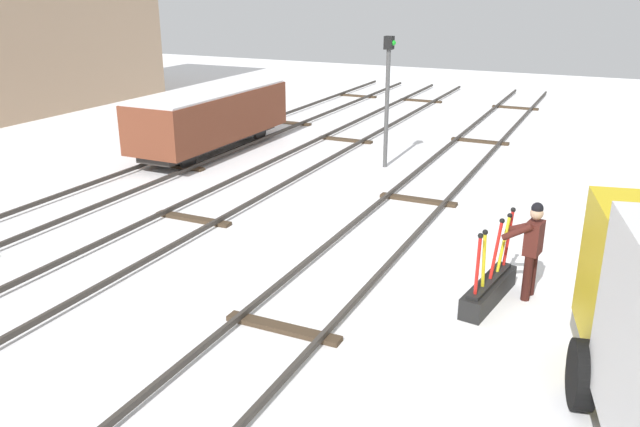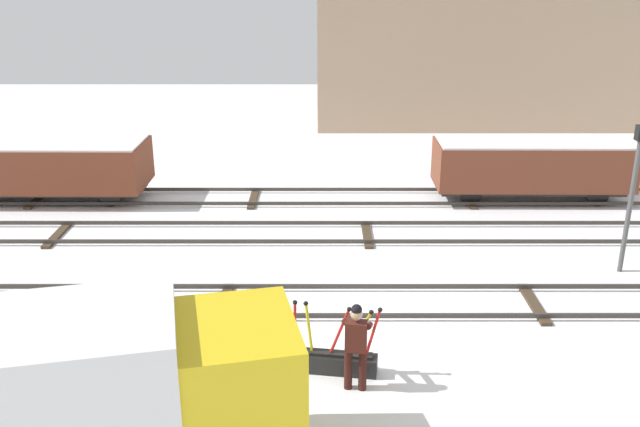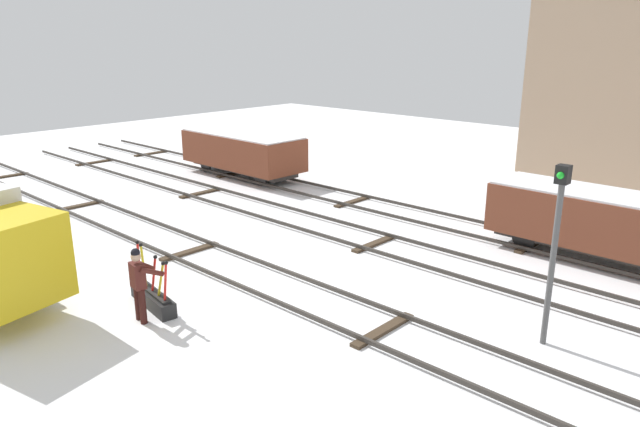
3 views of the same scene
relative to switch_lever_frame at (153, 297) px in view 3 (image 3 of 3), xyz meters
name	(u,v)px [view 3 (image 3 of 3)]	position (x,y,z in m)	size (l,w,h in m)	color
ground_plane	(272,286)	(1.14, 2.68, -0.25)	(60.00, 60.00, 0.00)	white
track_main_line	(272,282)	(1.14, 2.68, -0.15)	(44.00, 1.94, 0.18)	#38332D
track_siding_near	(375,241)	(1.14, 6.91, -0.14)	(44.00, 1.94, 0.18)	#38332D
track_siding_far	(432,219)	(1.14, 10.09, -0.15)	(44.00, 1.94, 0.18)	#38332D
switch_lever_frame	(153,297)	(0.00, 0.00, 0.00)	(1.87, 0.62, 1.45)	black
rail_worker	(139,281)	(0.45, -0.55, 0.71)	(0.60, 0.66, 1.71)	#351511
signal_post	(555,238)	(7.36, 4.53, 2.05)	(0.24, 0.32, 3.74)	#4C4C4C
freight_car_back_track	(606,222)	(6.64, 10.09, 0.91)	(6.22, 1.98, 1.97)	#2D2B28
freight_car_far_end	(242,151)	(-8.81, 10.09, 0.91)	(6.02, 2.35, 1.96)	#2D2B28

